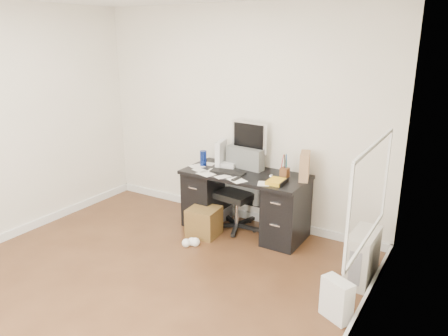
{
  "coord_description": "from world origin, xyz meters",
  "views": [
    {
      "loc": [
        2.66,
        -2.72,
        2.35
      ],
      "look_at": [
        0.28,
        1.2,
        0.93
      ],
      "focal_mm": 35.0,
      "sensor_mm": 36.0,
      "label": 1
    }
  ],
  "objects_px": {
    "keyboard": "(228,172)",
    "pc_tower": "(362,257)",
    "desk": "(245,200)",
    "lcd_monitor": "(249,144)",
    "wicker_basket": "(204,222)",
    "office_chair": "(237,190)"
  },
  "relations": [
    {
      "from": "lcd_monitor",
      "to": "keyboard",
      "type": "xyz_separation_m",
      "value": [
        -0.11,
        -0.34,
        -0.29
      ]
    },
    {
      "from": "office_chair",
      "to": "keyboard",
      "type": "bearing_deg",
      "value": -105.92
    },
    {
      "from": "desk",
      "to": "keyboard",
      "type": "distance_m",
      "value": 0.42
    },
    {
      "from": "pc_tower",
      "to": "keyboard",
      "type": "bearing_deg",
      "value": 171.27
    },
    {
      "from": "keyboard",
      "to": "pc_tower",
      "type": "bearing_deg",
      "value": -13.38
    },
    {
      "from": "wicker_basket",
      "to": "pc_tower",
      "type": "bearing_deg",
      "value": -1.21
    },
    {
      "from": "desk",
      "to": "pc_tower",
      "type": "distance_m",
      "value": 1.59
    },
    {
      "from": "pc_tower",
      "to": "wicker_basket",
      "type": "bearing_deg",
      "value": 179.64
    },
    {
      "from": "lcd_monitor",
      "to": "keyboard",
      "type": "relative_size",
      "value": 1.41
    },
    {
      "from": "office_chair",
      "to": "pc_tower",
      "type": "distance_m",
      "value": 1.72
    },
    {
      "from": "office_chair",
      "to": "wicker_basket",
      "type": "relative_size",
      "value": 2.91
    },
    {
      "from": "wicker_basket",
      "to": "office_chair",
      "type": "bearing_deg",
      "value": 57.76
    },
    {
      "from": "wicker_basket",
      "to": "desk",
      "type": "bearing_deg",
      "value": 45.72
    },
    {
      "from": "lcd_monitor",
      "to": "desk",
      "type": "bearing_deg",
      "value": -69.11
    },
    {
      "from": "keyboard",
      "to": "wicker_basket",
      "type": "xyz_separation_m",
      "value": [
        -0.18,
        -0.25,
        -0.59
      ]
    },
    {
      "from": "wicker_basket",
      "to": "keyboard",
      "type": "bearing_deg",
      "value": 53.59
    },
    {
      "from": "lcd_monitor",
      "to": "pc_tower",
      "type": "height_order",
      "value": "lcd_monitor"
    },
    {
      "from": "lcd_monitor",
      "to": "wicker_basket",
      "type": "relative_size",
      "value": 1.71
    },
    {
      "from": "lcd_monitor",
      "to": "pc_tower",
      "type": "xyz_separation_m",
      "value": [
        1.6,
        -0.63,
        -0.79
      ]
    },
    {
      "from": "office_chair",
      "to": "wicker_basket",
      "type": "distance_m",
      "value": 0.56
    },
    {
      "from": "office_chair",
      "to": "pc_tower",
      "type": "xyz_separation_m",
      "value": [
        1.65,
        -0.42,
        -0.25
      ]
    },
    {
      "from": "pc_tower",
      "to": "wicker_basket",
      "type": "relative_size",
      "value": 1.48
    }
  ]
}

